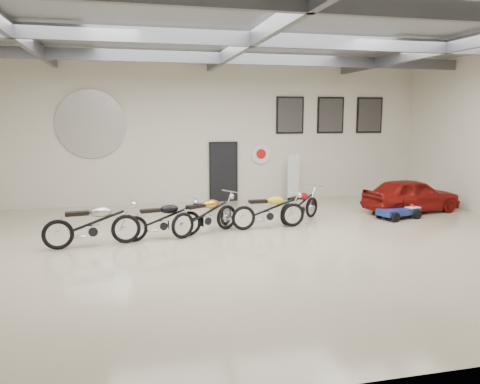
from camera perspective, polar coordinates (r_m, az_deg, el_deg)
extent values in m
cube|color=#B6AA8B|center=(11.28, 1.40, -6.47)|extent=(16.00, 12.00, 0.01)
cube|color=gray|center=(11.04, 1.51, 19.38)|extent=(16.00, 12.00, 0.01)
cube|color=beige|center=(16.75, -3.79, 7.29)|extent=(16.00, 0.02, 5.00)
cube|color=black|center=(16.90, -2.03, 2.38)|extent=(0.92, 0.08, 2.10)
imported|color=maroon|center=(16.00, 20.15, -0.36)|extent=(1.76, 3.39, 1.10)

